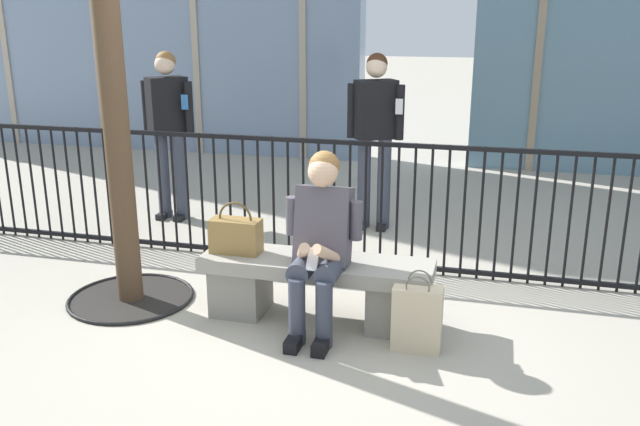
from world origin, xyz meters
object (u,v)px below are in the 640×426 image
at_px(handbag_on_bench, 236,235).
at_px(bystander_at_railing, 169,123).
at_px(shopping_bag, 417,317).
at_px(stone_bench, 316,283).
at_px(seated_person_with_phone, 320,238).
at_px(bystander_further_back, 375,128).

distance_m(handbag_on_bench, bystander_at_railing, 2.53).
bearing_deg(shopping_bag, handbag_on_bench, 169.45).
distance_m(shopping_bag, bystander_at_railing, 3.68).
bearing_deg(bystander_at_railing, handbag_on_bench, -52.99).
bearing_deg(stone_bench, seated_person_with_phone, -63.97).
bearing_deg(seated_person_with_phone, bystander_at_railing, 135.46).
xyz_separation_m(handbag_on_bench, shopping_bag, (1.31, -0.24, -0.36)).
bearing_deg(seated_person_with_phone, stone_bench, 116.03).
xyz_separation_m(bystander_at_railing, bystander_further_back, (2.08, 0.21, 0.00)).
relative_size(stone_bench, seated_person_with_phone, 1.32).
distance_m(stone_bench, seated_person_with_phone, 0.41).
relative_size(seated_person_with_phone, bystander_at_railing, 0.71).
bearing_deg(bystander_further_back, stone_bench, -90.00).
bearing_deg(shopping_bag, bystander_further_back, 106.61).
xyz_separation_m(stone_bench, seated_person_with_phone, (0.06, -0.13, 0.38)).
height_order(seated_person_with_phone, shopping_bag, seated_person_with_phone).
bearing_deg(handbag_on_bench, shopping_bag, -10.55).
bearing_deg(stone_bench, bystander_at_railing, 136.41).
bearing_deg(bystander_at_railing, shopping_bag, -38.49).
relative_size(seated_person_with_phone, handbag_on_bench, 3.29).
bearing_deg(bystander_at_railing, stone_bench, -43.59).
bearing_deg(bystander_further_back, handbag_on_bench, -104.75).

